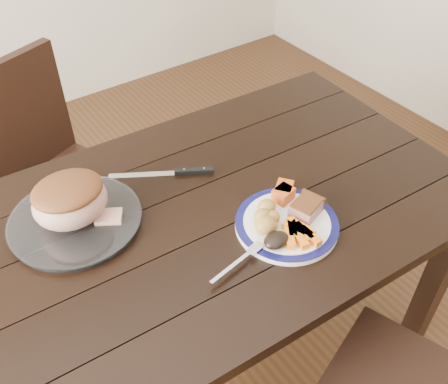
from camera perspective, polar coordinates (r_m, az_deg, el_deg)
ground at (r=2.00m, az=-2.32°, el=-17.88°), size 4.00×4.00×0.00m
dining_table at (r=1.47m, az=-3.02°, el=-4.93°), size 1.64×0.98×0.75m
chair_far at (r=2.02m, az=-19.28°, el=2.75°), size 0.55×0.55×0.93m
dinner_plate at (r=1.36m, az=7.17°, el=-3.71°), size 0.28×0.28×0.02m
plate_rim at (r=1.36m, az=7.20°, el=-3.46°), size 0.28×0.28×0.02m
serving_platter at (r=1.42m, az=-16.57°, el=-3.21°), size 0.35×0.35×0.02m
pork_slice at (r=1.37m, az=9.38°, el=-1.83°), size 0.10×0.09×0.04m
roasted_potatoes at (r=1.33m, az=4.89°, el=-3.00°), size 0.10×0.10×0.05m
carrot_batons at (r=1.31m, az=8.54°, el=-4.67°), size 0.10×0.12×0.02m
pumpkin_wedges at (r=1.41m, az=6.83°, el=-0.02°), size 0.08×0.08×0.04m
dark_mushroom at (r=1.28m, az=5.99°, el=-5.50°), size 0.07×0.05×0.03m
fork at (r=1.25m, az=1.91°, el=-7.78°), size 0.18×0.05×0.00m
roast_joint at (r=1.37m, az=-17.16°, el=-1.06°), size 0.20×0.17×0.13m
cut_slice at (r=1.38m, az=-13.02°, el=-2.82°), size 0.09×0.08×0.02m
carving_knife at (r=1.53m, az=-4.91°, el=2.32°), size 0.29×0.18×0.01m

